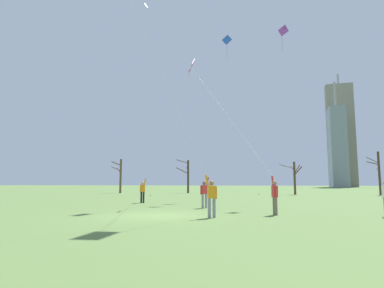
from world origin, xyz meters
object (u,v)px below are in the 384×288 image
Objects in this scene: distant_kite_low_near_trees_orange at (256,6)px; distant_kite_drifting_left_white at (147,37)px; bare_tree_leftmost at (187,175)px; kite_flyer_midfield_center_teal at (189,144)px; kite_flyer_foreground_right_yellow at (167,134)px; bare_tree_left_of_center at (120,175)px; kite_flyer_midfield_right_purple at (216,169)px; distant_kite_high_overhead_blue at (225,54)px; bare_tree_right_of_center at (295,176)px; kite_flyer_midfield_left_pink at (247,152)px; bare_tree_rightmost at (379,172)px.

distant_kite_drifting_left_white is at bearing -153.96° from distant_kite_low_near_trees_orange.
distant_kite_low_near_trees_orange is 4.94× the size of bare_tree_leftmost.
kite_flyer_midfield_center_teal is 0.95× the size of distant_kite_drifting_left_white.
kite_flyer_foreground_right_yellow is at bearing 116.68° from kite_flyer_midfield_center_teal.
kite_flyer_midfield_right_purple is at bearing -50.78° from bare_tree_left_of_center.
distant_kite_high_overhead_blue reaches higher than bare_tree_left_of_center.
bare_tree_right_of_center is at bearing -7.27° from bare_tree_leftmost.
distant_kite_high_overhead_blue is at bearing -102.83° from distant_kite_low_near_trees_orange.
kite_flyer_midfield_center_teal reaches higher than kite_flyer_foreground_right_yellow.
kite_flyer_foreground_right_yellow reaches higher than kite_flyer_midfield_right_purple.
kite_flyer_midfield_left_pink is 1.93× the size of bare_tree_rightmost.
kite_flyer_midfield_center_teal is at bearing -63.32° from kite_flyer_foreground_right_yellow.
bare_tree_rightmost is (13.29, 29.52, -0.28)m from kite_flyer_midfield_left_pink.
distant_kite_drifting_left_white is at bearing -140.89° from bare_tree_right_of_center.
kite_flyer_midfield_center_teal is 1.96× the size of kite_flyer_midfield_left_pink.
kite_flyer_midfield_center_teal is at bearing -113.74° from kite_flyer_midfield_left_pink.
kite_flyer_midfield_left_pink is 29.23m from distant_kite_low_near_trees_orange.
distant_kite_drifting_left_white is (-13.01, 15.30, 15.12)m from kite_flyer_midfield_left_pink.
kite_flyer_foreground_right_yellow is 5.05m from kite_flyer_midfield_right_purple.
kite_flyer_midfield_center_teal reaches higher than bare_tree_leftmost.
bare_tree_left_of_center is 0.93× the size of bare_tree_rightmost.
kite_flyer_midfield_center_teal is 27.18m from distant_kite_drifting_left_white.
bare_tree_leftmost is at bearing 110.59° from kite_flyer_midfield_right_purple.
kite_flyer_midfield_center_teal is at bearing -114.17° from bare_tree_rightmost.
bare_tree_right_of_center is (9.16, 24.04, -2.56)m from kite_flyer_foreground_right_yellow.
kite_flyer_midfield_right_purple is (-0.34, 6.93, -0.79)m from kite_flyer_midfield_center_teal.
kite_flyer_midfield_right_purple is at bearing -93.88° from distant_kite_low_near_trees_orange.
kite_flyer_midfield_center_teal is 18.98m from distant_kite_high_overhead_blue.
distant_kite_high_overhead_blue is 11.53m from distant_kite_drifting_left_white.
distant_kite_high_overhead_blue reaches higher than bare_tree_leftmost.
bare_tree_right_of_center is (4.84, 32.63, -0.72)m from kite_flyer_midfield_center_teal.
kite_flyer_foreground_right_yellow is 26.91m from bare_tree_leftmost.
kite_flyer_midfield_left_pink reaches higher than bare_tree_left_of_center.
kite_flyer_midfield_left_pink is 0.49× the size of distant_kite_drifting_left_white.
distant_kite_high_overhead_blue is at bearing 96.11° from kite_flyer_midfield_right_purple.
bare_tree_right_of_center is (2.91, 28.24, -0.71)m from kite_flyer_midfield_left_pink.
kite_flyer_midfield_right_purple is 0.90× the size of distant_kite_high_overhead_blue.
kite_flyer_foreground_right_yellow is at bearing -76.13° from bare_tree_leftmost.
distant_kite_high_overhead_blue is 3.56× the size of bare_tree_right_of_center.
distant_kite_drifting_left_white is at bearing 130.39° from kite_flyer_midfield_left_pink.
kite_flyer_midfield_right_purple is at bearing -119.98° from bare_tree_rightmost.
kite_flyer_midfield_left_pink is at bearing -48.11° from kite_flyer_midfield_right_purple.
bare_tree_left_of_center is 10.33m from bare_tree_leftmost.
kite_flyer_midfield_right_purple is 2.68× the size of bare_tree_left_of_center.
distant_kite_drifting_left_white is 4.25× the size of bare_tree_leftmost.
kite_flyer_midfield_center_teal is 32.54m from distant_kite_low_near_trees_orange.
bare_tree_right_of_center is at bearing 81.56° from kite_flyer_midfield_center_teal.
distant_kite_high_overhead_blue is at bearing -132.41° from bare_tree_rightmost.
distant_kite_low_near_trees_orange is (0.92, 25.55, 20.12)m from kite_flyer_midfield_center_teal.
distant_kite_drifting_left_white reaches higher than bare_tree_right_of_center.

